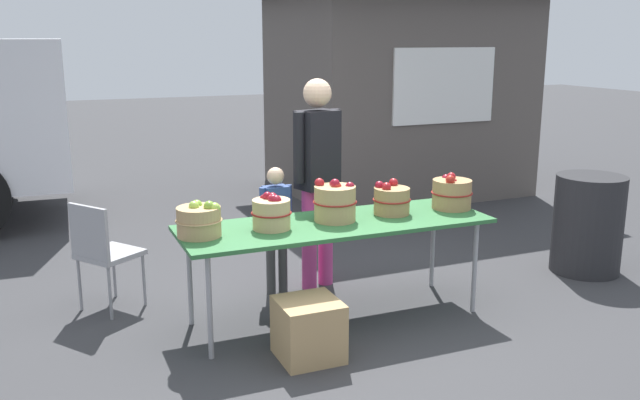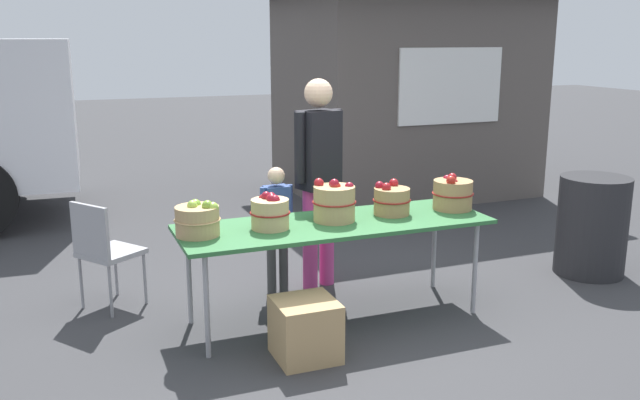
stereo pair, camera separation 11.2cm
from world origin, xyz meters
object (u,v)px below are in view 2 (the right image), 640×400
(apple_basket_red_0, at_px, (270,212))
(apple_basket_red_1, at_px, (334,202))
(apple_basket_red_3, at_px, (453,194))
(vendor_adult, at_px, (318,167))
(produce_crate, at_px, (305,329))
(apple_basket_green_0, at_px, (198,220))
(trash_barrel, at_px, (592,226))
(apple_basket_red_2, at_px, (391,200))
(folding_chair, at_px, (103,246))
(child_customer, at_px, (277,220))
(market_table, at_px, (335,227))

(apple_basket_red_0, bearing_deg, apple_basket_red_1, 3.42)
(apple_basket_red_3, xyz_separation_m, vendor_adult, (-0.87, 0.66, 0.16))
(produce_crate, bearing_deg, apple_basket_red_3, 21.36)
(apple_basket_green_0, distance_m, trash_barrel, 3.54)
(apple_basket_green_0, relative_size, apple_basket_red_1, 0.98)
(apple_basket_red_2, distance_m, folding_chair, 2.23)
(apple_basket_red_1, height_order, trash_barrel, apple_basket_red_1)
(apple_basket_red_0, distance_m, apple_basket_red_2, 0.98)
(apple_basket_red_3, relative_size, folding_chair, 0.38)
(apple_basket_red_2, height_order, child_customer, child_customer)
(child_customer, height_order, trash_barrel, child_customer)
(trash_barrel, bearing_deg, vendor_adult, 166.20)
(vendor_adult, distance_m, produce_crate, 1.58)
(market_table, distance_m, apple_basket_green_0, 1.01)
(apple_basket_red_3, height_order, folding_chair, apple_basket_red_3)
(apple_basket_red_1, relative_size, apple_basket_red_3, 1.00)
(apple_basket_red_0, bearing_deg, child_customer, 68.44)
(folding_chair, distance_m, produce_crate, 1.80)
(market_table, relative_size, vendor_adult, 1.31)
(market_table, xyz_separation_m, apple_basket_red_2, (0.49, 0.06, 0.15))
(market_table, relative_size, apple_basket_red_0, 8.00)
(apple_basket_red_1, bearing_deg, trash_barrel, 1.34)
(apple_basket_red_2, distance_m, produce_crate, 1.28)
(apple_basket_red_1, height_order, child_customer, apple_basket_red_1)
(apple_basket_red_2, bearing_deg, apple_basket_green_0, -178.67)
(apple_basket_red_1, distance_m, child_customer, 0.72)
(apple_basket_red_2, xyz_separation_m, trash_barrel, (2.03, 0.04, -0.42))
(vendor_adult, distance_m, child_customer, 0.55)
(apple_basket_green_0, distance_m, apple_basket_red_1, 1.01)
(apple_basket_red_2, bearing_deg, apple_basket_red_1, -177.87)
(market_table, xyz_separation_m, apple_basket_red_3, (1.01, 0.03, 0.16))
(apple_basket_red_3, xyz_separation_m, folding_chair, (-2.60, 0.78, -0.36))
(apple_basket_red_1, relative_size, produce_crate, 0.82)
(apple_basket_green_0, xyz_separation_m, child_customer, (0.77, 0.64, -0.24))
(apple_basket_red_1, height_order, apple_basket_red_2, apple_basket_red_1)
(apple_basket_red_3, distance_m, folding_chair, 2.74)
(apple_basket_green_0, distance_m, apple_basket_red_2, 1.49)
(produce_crate, bearing_deg, child_customer, 80.60)
(vendor_adult, height_order, folding_chair, vendor_adult)
(market_table, height_order, trash_barrel, trash_barrel)
(child_customer, xyz_separation_m, trash_barrel, (2.75, -0.56, -0.18))
(trash_barrel, bearing_deg, apple_basket_red_3, -177.26)
(apple_basket_red_1, xyz_separation_m, trash_barrel, (2.51, 0.06, -0.45))
(trash_barrel, distance_m, produce_crate, 3.03)
(market_table, relative_size, child_customer, 2.17)
(apple_basket_red_0, height_order, child_customer, child_customer)
(apple_basket_red_0, bearing_deg, market_table, -1.41)
(produce_crate, bearing_deg, apple_basket_red_1, 52.53)
(market_table, height_order, folding_chair, folding_chair)
(apple_basket_red_0, bearing_deg, apple_basket_red_2, 2.79)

